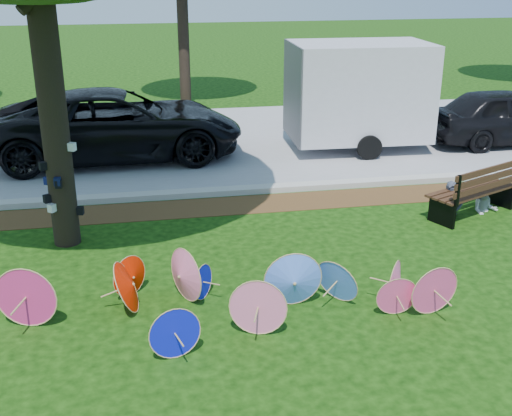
{
  "coord_description": "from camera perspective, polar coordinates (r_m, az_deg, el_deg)",
  "views": [
    {
      "loc": [
        -1.17,
        -7.09,
        4.46
      ],
      "look_at": [
        0.5,
        2.0,
        0.9
      ],
      "focal_mm": 45.0,
      "sensor_mm": 36.0,
      "label": 1
    }
  ],
  "objects": [
    {
      "name": "dark_pickup",
      "position": [
        17.97,
        21.59,
        7.59
      ],
      "size": [
        4.24,
        1.71,
        1.45
      ],
      "primitive_type": "imported",
      "rotation": [
        0.0,
        0.0,
        1.57
      ],
      "color": "black",
      "rests_on": "ground"
    },
    {
      "name": "ground",
      "position": [
        8.45,
        -0.9,
        -10.77
      ],
      "size": [
        90.0,
        90.0,
        0.0
      ],
      "primitive_type": "plane",
      "color": "black",
      "rests_on": "ground"
    },
    {
      "name": "park_bench",
      "position": [
        12.61,
        18.61,
        1.62
      ],
      "size": [
        2.04,
        1.45,
        1.0
      ],
      "primitive_type": null,
      "rotation": [
        0.0,
        0.0,
        0.43
      ],
      "color": "black",
      "rests_on": "ground"
    },
    {
      "name": "parasol_pile",
      "position": [
        8.64,
        -1.94,
        -7.24
      ],
      "size": [
        6.08,
        1.97,
        0.84
      ],
      "color": "pink",
      "rests_on": "ground"
    },
    {
      "name": "street",
      "position": [
        17.07,
        -6.16,
        5.81
      ],
      "size": [
        90.0,
        8.0,
        0.01
      ],
      "primitive_type": "cube",
      "color": "gray",
      "rests_on": "ground"
    },
    {
      "name": "black_van",
      "position": [
        15.76,
        -12.24,
        7.25
      ],
      "size": [
        6.04,
        2.98,
        1.65
      ],
      "primitive_type": "imported",
      "rotation": [
        0.0,
        0.0,
        1.61
      ],
      "color": "black",
      "rests_on": "ground"
    },
    {
      "name": "mulch_strip",
      "position": [
        12.47,
        -4.34,
        0.07
      ],
      "size": [
        90.0,
        1.0,
        0.01
      ],
      "primitive_type": "cube",
      "color": "#472D16",
      "rests_on": "ground"
    },
    {
      "name": "cargo_trailer",
      "position": [
        16.37,
        9.14,
        10.26
      ],
      "size": [
        3.4,
        2.22,
        2.93
      ],
      "primitive_type": "cube",
      "rotation": [
        0.0,
        0.0,
        -0.03
      ],
      "color": "silver",
      "rests_on": "ground"
    },
    {
      "name": "curb",
      "position": [
        13.1,
        -4.69,
        1.37
      ],
      "size": [
        90.0,
        0.3,
        0.12
      ],
      "primitive_type": "cube",
      "color": "#B7B5AD",
      "rests_on": "ground"
    },
    {
      "name": "person_left",
      "position": [
        12.45,
        17.15,
        2.13
      ],
      "size": [
        0.49,
        0.37,
        1.24
      ],
      "primitive_type": "imported",
      "rotation": [
        0.0,
        0.0,
        -0.16
      ],
      "color": "#3B4051",
      "rests_on": "ground"
    },
    {
      "name": "person_right",
      "position": [
        12.82,
        19.88,
        1.78
      ],
      "size": [
        0.58,
        0.52,
        1.0
      ],
      "primitive_type": "imported",
      "rotation": [
        0.0,
        0.0,
        -0.33
      ],
      "color": "silver",
      "rests_on": "ground"
    }
  ]
}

